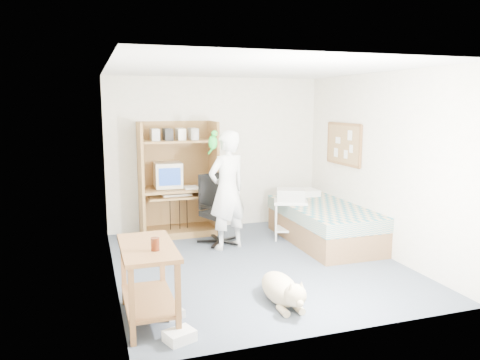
{
  "coord_description": "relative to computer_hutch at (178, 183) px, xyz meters",
  "views": [
    {
      "loc": [
        -2.05,
        -5.53,
        2.08
      ],
      "look_at": [
        -0.09,
        0.43,
        1.05
      ],
      "focal_mm": 35.0,
      "sensor_mm": 36.0,
      "label": 1
    }
  ],
  "objects": [
    {
      "name": "drink_glass",
      "position": [
        -0.8,
        -3.11,
        -0.01
      ],
      "size": [
        0.08,
        0.08,
        0.12
      ],
      "primitive_type": "cylinder",
      "color": "#3F180A",
      "rests_on": "side_desk"
    },
    {
      "name": "floor",
      "position": [
        0.7,
        -1.74,
        -0.82
      ],
      "size": [
        4.0,
        4.0,
        0.0
      ],
      "primitive_type": "plane",
      "color": "#4B5666",
      "rests_on": "ground"
    },
    {
      "name": "wall_left",
      "position": [
        -1.1,
        -1.74,
        0.43
      ],
      "size": [
        0.02,
        4.0,
        2.5
      ],
      "primitive_type": "cube",
      "color": "silver",
      "rests_on": "floor"
    },
    {
      "name": "bed",
      "position": [
        2.0,
        -1.12,
        -0.53
      ],
      "size": [
        1.02,
        2.02,
        0.66
      ],
      "color": "brown",
      "rests_on": "floor"
    },
    {
      "name": "side_desk",
      "position": [
        -0.85,
        -2.94,
        -0.33
      ],
      "size": [
        0.5,
        1.0,
        0.75
      ],
      "color": "brown",
      "rests_on": "floor"
    },
    {
      "name": "computer_hutch",
      "position": [
        0.0,
        0.0,
        0.0
      ],
      "size": [
        1.2,
        0.63,
        1.8
      ],
      "color": "olive",
      "rests_on": "floor"
    },
    {
      "name": "keyboard",
      "position": [
        -0.05,
        -0.16,
        -0.15
      ],
      "size": [
        0.46,
        0.18,
        0.03
      ],
      "primitive_type": "cube",
      "rotation": [
        0.0,
        0.0,
        0.04
      ],
      "color": "beige",
      "rests_on": "computer_hutch"
    },
    {
      "name": "crt_monitor",
      "position": [
        -0.16,
        0.01,
        0.15
      ],
      "size": [
        0.43,
        0.45,
        0.39
      ],
      "rotation": [
        0.0,
        0.0,
        -0.03
      ],
      "color": "beige",
      "rests_on": "computer_hutch"
    },
    {
      "name": "pencil_cup",
      "position": [
        0.39,
        -0.09,
        -0.0
      ],
      "size": [
        0.08,
        0.08,
        0.12
      ],
      "primitive_type": "cylinder",
      "color": "gold",
      "rests_on": "computer_hutch"
    },
    {
      "name": "ceiling",
      "position": [
        0.7,
        -1.74,
        1.68
      ],
      "size": [
        3.6,
        4.0,
        0.02
      ],
      "primitive_type": "cube",
      "color": "white",
      "rests_on": "wall_back"
    },
    {
      "name": "printer_cart",
      "position": [
        1.59,
        -0.82,
        -0.42
      ],
      "size": [
        0.62,
        0.56,
        0.6
      ],
      "rotation": [
        0.0,
        0.0,
        -0.38
      ],
      "color": "white",
      "rests_on": "floor"
    },
    {
      "name": "corkboard",
      "position": [
        2.47,
        -0.84,
        0.63
      ],
      "size": [
        0.04,
        0.94,
        0.66
      ],
      "color": "#89603D",
      "rests_on": "wall_right"
    },
    {
      "name": "parrot",
      "position": [
        0.33,
        -0.97,
        0.74
      ],
      "size": [
        0.13,
        0.21,
        0.35
      ],
      "rotation": [
        0.0,
        0.0,
        0.37
      ],
      "color": "#159626",
      "rests_on": "person"
    },
    {
      "name": "office_chair",
      "position": [
        0.46,
        -0.68,
        -0.45
      ],
      "size": [
        0.59,
        0.6,
        1.03
      ],
      "rotation": [
        0.0,
        0.0,
        0.37
      ],
      "color": "black",
      "rests_on": "floor"
    },
    {
      "name": "wall_right",
      "position": [
        2.5,
        -1.74,
        0.43
      ],
      "size": [
        0.02,
        4.0,
        2.5
      ],
      "primitive_type": "cube",
      "color": "silver",
      "rests_on": "floor"
    },
    {
      "name": "printer",
      "position": [
        1.59,
        -0.82,
        -0.13
      ],
      "size": [
        0.51,
        0.45,
        0.18
      ],
      "primitive_type": "cube",
      "rotation": [
        0.0,
        0.0,
        -0.38
      ],
      "color": "#B1B1AC",
      "rests_on": "printer_cart"
    },
    {
      "name": "floor_box_a",
      "position": [
        -0.65,
        -3.44,
        -0.77
      ],
      "size": [
        0.3,
        0.28,
        0.1
      ],
      "primitive_type": "cube",
      "rotation": [
        0.0,
        0.0,
        0.36
      ],
      "color": "white",
      "rests_on": "floor"
    },
    {
      "name": "person",
      "position": [
        0.53,
        -0.98,
        0.03
      ],
      "size": [
        0.73,
        0.61,
        1.71
      ],
      "primitive_type": "imported",
      "rotation": [
        0.0,
        0.0,
        3.51
      ],
      "color": "white",
      "rests_on": "floor"
    },
    {
      "name": "wall_back",
      "position": [
        0.7,
        0.26,
        0.43
      ],
      "size": [
        3.6,
        0.02,
        2.5
      ],
      "primitive_type": "cube",
      "color": "silver",
      "rests_on": "floor"
    },
    {
      "name": "floor_box_b",
      "position": [
        -0.63,
        -2.93,
        -0.78
      ],
      "size": [
        0.24,
        0.26,
        0.08
      ],
      "primitive_type": "cube",
      "rotation": [
        0.0,
        0.0,
        0.31
      ],
      "color": "#A9A9A4",
      "rests_on": "floor"
    },
    {
      "name": "dog",
      "position": [
        0.51,
        -3.01,
        -0.66
      ],
      "size": [
        0.32,
        0.99,
        0.37
      ],
      "rotation": [
        0.0,
        0.0,
        0.01
      ],
      "color": "tan",
      "rests_on": "floor"
    }
  ]
}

